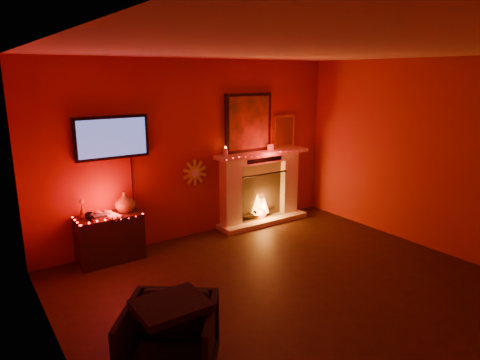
% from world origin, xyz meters
% --- Properties ---
extents(room, '(5.00, 5.00, 5.00)m').
position_xyz_m(room, '(0.00, 0.00, 1.35)').
color(room, black).
rests_on(room, ground).
extents(floor, '(5.00, 5.00, 0.00)m').
position_xyz_m(floor, '(0.00, 0.00, 0.00)').
color(floor, black).
rests_on(floor, ground).
extents(fireplace, '(1.72, 0.40, 2.18)m').
position_xyz_m(fireplace, '(1.14, 2.39, 0.72)').
color(fireplace, beige).
rests_on(fireplace, floor).
extents(tv, '(1.00, 0.07, 1.24)m').
position_xyz_m(tv, '(-1.30, 2.45, 1.65)').
color(tv, black).
rests_on(tv, room).
extents(sunburst_clock, '(0.40, 0.03, 0.40)m').
position_xyz_m(sunburst_clock, '(-0.05, 2.48, 1.00)').
color(sunburst_clock, yellow).
rests_on(sunburst_clock, room).
extents(console_table, '(0.85, 0.53, 0.93)m').
position_xyz_m(console_table, '(-1.47, 2.26, 0.37)').
color(console_table, black).
rests_on(console_table, floor).
extents(armchair, '(1.03, 1.04, 0.68)m').
position_xyz_m(armchair, '(-1.83, -0.36, 0.34)').
color(armchair, black).
rests_on(armchair, floor).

